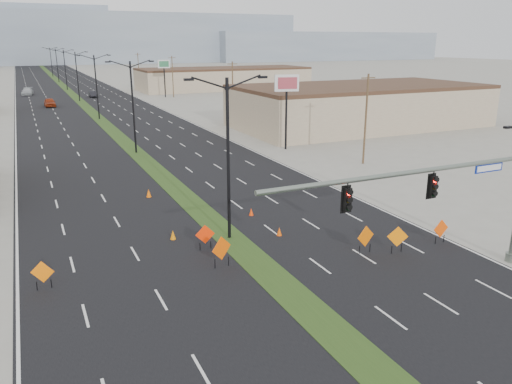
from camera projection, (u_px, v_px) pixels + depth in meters
name	position (u px, v px, depth m)	size (l,w,h in m)	color
ground	(334.00, 334.00, 21.34)	(600.00, 600.00, 0.00)	gray
road_surface	(78.00, 99.00, 108.16)	(25.00, 400.00, 0.02)	black
median_strip	(78.00, 99.00, 108.16)	(2.00, 400.00, 0.04)	#264117
building_se_near	(360.00, 107.00, 73.32)	(36.00, 18.00, 5.50)	tan
building_se_far	(224.00, 79.00, 131.44)	(44.00, 16.00, 5.00)	tan
mesa_center	(109.00, 38.00, 293.89)	(220.00, 50.00, 28.00)	gray
mesa_east	(321.00, 46.00, 343.09)	(160.00, 50.00, 18.00)	gray
signal_mast	(460.00, 190.00, 25.13)	(16.30, 0.60, 8.00)	slate
streetlight_0	(228.00, 155.00, 30.19)	(5.15, 0.24, 10.02)	black
streetlight_1	(133.00, 104.00, 54.50)	(5.15, 0.24, 10.02)	black
streetlight_2	(96.00, 85.00, 78.81)	(5.15, 0.24, 10.02)	black
streetlight_3	(77.00, 75.00, 103.12)	(5.15, 0.24, 10.02)	black
streetlight_4	(65.00, 68.00, 127.43)	(5.15, 0.24, 10.02)	black
streetlight_5	(57.00, 64.00, 151.75)	(5.15, 0.24, 10.02)	black
streetlight_6	(51.00, 61.00, 176.06)	(5.15, 0.24, 10.02)	black
utility_pole_0	(366.00, 118.00, 49.75)	(1.60, 0.20, 9.00)	#4C3823
utility_pole_1	(233.00, 89.00, 80.14)	(1.60, 0.20, 9.00)	#4C3823
utility_pole_2	(173.00, 76.00, 110.53)	(1.60, 0.20, 9.00)	#4C3823
utility_pole_3	(139.00, 69.00, 140.92)	(1.60, 0.20, 9.00)	#4C3823
car_left	(50.00, 102.00, 95.46)	(1.92, 4.78, 1.63)	#942C10
car_mid	(93.00, 94.00, 111.83)	(1.43, 4.09, 1.35)	black
car_far	(27.00, 92.00, 116.29)	(2.29, 5.63, 1.63)	#A1A7AA
construction_sign_0	(43.00, 273.00, 24.90)	(1.10, 0.43, 1.54)	orange
construction_sign_1	(222.00, 249.00, 27.31)	(1.29, 0.55, 1.83)	#E64D04
construction_sign_2	(205.00, 235.00, 29.72)	(1.18, 0.17, 1.57)	#F72F05
construction_sign_3	(366.00, 237.00, 29.18)	(1.28, 0.24, 1.71)	#DA5C04
construction_sign_4	(398.00, 237.00, 29.23)	(1.15, 0.55, 1.66)	orange
construction_sign_5	(441.00, 229.00, 30.67)	(1.16, 0.06, 1.55)	#E24204
cone_0	(173.00, 235.00, 31.42)	(0.37, 0.37, 0.62)	orange
cone_1	(251.00, 212.00, 35.77)	(0.33, 0.33, 0.54)	#FF3A05
cone_2	(279.00, 232.00, 32.05)	(0.34, 0.34, 0.56)	#F15005
cone_3	(149.00, 193.00, 39.96)	(0.41, 0.41, 0.68)	#EC5D04
pole_sign_east_near	(287.00, 89.00, 55.98)	(2.77, 1.00, 8.47)	black
pole_sign_east_far	(164.00, 67.00, 110.43)	(2.67, 0.50, 8.14)	black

